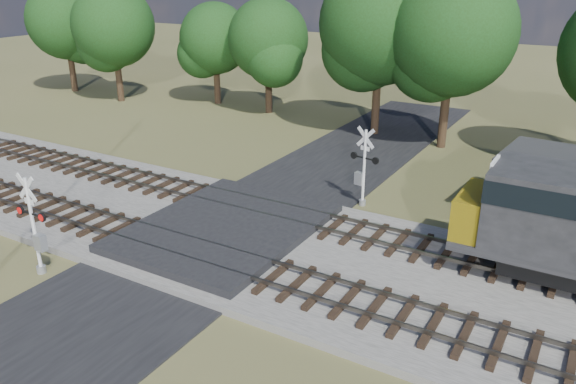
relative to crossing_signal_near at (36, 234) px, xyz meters
The scene contains 10 objects.
ground 7.28m from the crossing_signal_near, 54.01° to the left, with size 160.00×160.00×0.00m, color #4D502A.
ballast_bed 15.54m from the crossing_signal_near, 23.74° to the left, with size 140.00×10.00×0.30m, color gray.
road 7.27m from the crossing_signal_near, 54.01° to the left, with size 7.00×60.00×0.08m, color black.
crossing_panel 7.61m from the crossing_signal_near, 56.26° to the left, with size 7.00×9.00×0.62m, color #262628.
track_near 8.28m from the crossing_signal_near, 27.11° to the left, with size 140.00×2.60×0.33m.
track_far 11.44m from the crossing_signal_near, 50.16° to the left, with size 140.00×2.60×0.33m.
crossing_signal_near is the anchor object (origin of this frame).
crossing_signal_far 14.77m from the crossing_signal_near, 57.88° to the left, with size 1.59×0.45×3.99m.
equipment_shed 22.40m from the crossing_signal_near, 44.22° to the left, with size 4.93×4.93×3.08m.
treeline 27.56m from the crossing_signal_near, 69.32° to the left, with size 84.28×11.06×11.72m.
Camera 1 is at (13.61, -17.32, 10.90)m, focal length 35.00 mm.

